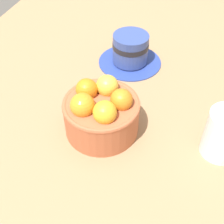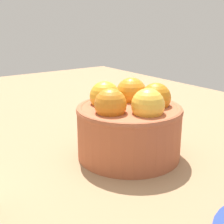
# 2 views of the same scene
# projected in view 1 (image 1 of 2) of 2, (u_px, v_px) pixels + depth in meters

# --- Properties ---
(ground_plane) EXTENTS (1.47, 0.91, 0.03)m
(ground_plane) POSITION_uv_depth(u_px,v_px,m) (102.00, 134.00, 0.62)
(ground_plane) COLOR #997551
(terracotta_bowl) EXTENTS (0.15, 0.15, 0.11)m
(terracotta_bowl) POSITION_uv_depth(u_px,v_px,m) (101.00, 112.00, 0.57)
(terracotta_bowl) COLOR #AD5938
(terracotta_bowl) RESTS_ON ground_plane
(coffee_cup) EXTENTS (0.16, 0.16, 0.08)m
(coffee_cup) POSITION_uv_depth(u_px,v_px,m) (130.00, 50.00, 0.74)
(coffee_cup) COLOR #293F93
(coffee_cup) RESTS_ON ground_plane
(water_glass) EXTENTS (0.07, 0.07, 0.09)m
(water_glass) POSITION_uv_depth(u_px,v_px,m) (224.00, 134.00, 0.53)
(water_glass) COLOR silver
(water_glass) RESTS_ON ground_plane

